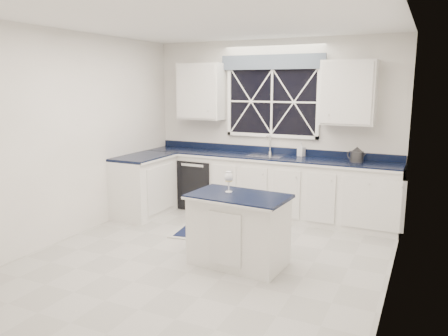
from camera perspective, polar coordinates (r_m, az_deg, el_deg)
The scene contains 13 objects.
ground at distance 5.25m, azimuth -2.33°, elevation -11.72°, with size 4.50×4.50×0.00m, color #A4A49F.
back_wall at distance 6.95m, azimuth 6.33°, elevation 5.30°, with size 4.00×0.10×2.70m, color white.
base_cabinets at distance 6.79m, azimuth 2.22°, elevation -2.48°, with size 3.99×1.60×0.90m.
countertop at distance 6.72m, azimuth 5.40°, elevation 1.44°, with size 3.98×0.64×0.04m, color black.
dishwasher at distance 7.27m, azimuth -2.83°, elevation -1.91°, with size 0.60×0.58×0.82m, color black.
window at distance 6.87m, azimuth 6.28°, elevation 9.26°, with size 1.65×0.09×1.26m.
upper_cabinets at distance 6.76m, azimuth 5.94°, elevation 9.83°, with size 3.10×0.34×0.90m.
faucet at distance 6.88m, azimuth 5.99°, elevation 3.15°, with size 0.05×0.20×0.30m.
island at distance 4.98m, azimuth 1.91°, elevation -8.00°, with size 1.13×0.73×0.81m.
rug at distance 6.04m, azimuth -1.31°, elevation -8.53°, with size 1.19×0.83×0.02m.
kettle at distance 6.41m, azimuth 16.94°, elevation 1.63°, with size 0.29×0.24×0.22m.
wine_glass at distance 4.94m, azimuth 0.63°, elevation -1.30°, with size 0.10×0.10×0.24m.
soap_bottle at distance 6.75m, azimuth 10.07°, elevation 2.42°, with size 0.09×0.10×0.21m, color silver.
Camera 1 is at (2.28, -4.28, 2.02)m, focal length 35.00 mm.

